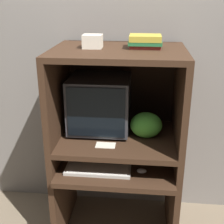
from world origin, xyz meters
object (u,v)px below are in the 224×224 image
Objects in this scene: storage_box at (93,41)px; snack_bag at (146,125)px; keyboard at (98,170)px; crt_monitor at (100,103)px; mouse at (142,171)px; book_stack at (145,41)px.

snack_bag is at bearing -1.57° from storage_box.
keyboard is 3.59× the size of storage_box.
mouse is (0.31, -0.27, -0.37)m from crt_monitor.
keyboard is 6.82× the size of mouse.
mouse is 0.84m from book_stack.
snack_bag is (0.33, -0.08, -0.12)m from crt_monitor.
book_stack reaches higher than mouse.
crt_monitor is 0.54m from book_stack.
crt_monitor is 0.55m from mouse.
keyboard is at bearing -139.17° from book_stack.
mouse is (0.29, 0.01, 0.00)m from keyboard.
keyboard is at bearing -147.41° from snack_bag.
snack_bag is at bearing -14.26° from crt_monitor.
mouse is at bearing 2.00° from keyboard.
keyboard is 0.89m from book_stack.
snack_bag reaches higher than keyboard.
book_stack is (-0.03, 0.05, 0.56)m from snack_bag.
storage_box is (-0.33, -0.04, 0.00)m from book_stack.
snack_bag is (0.31, 0.20, 0.25)m from keyboard.
mouse is at bearing -95.90° from snack_bag.
book_stack is at bearing -7.37° from crt_monitor.
storage_box reaches higher than crt_monitor.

